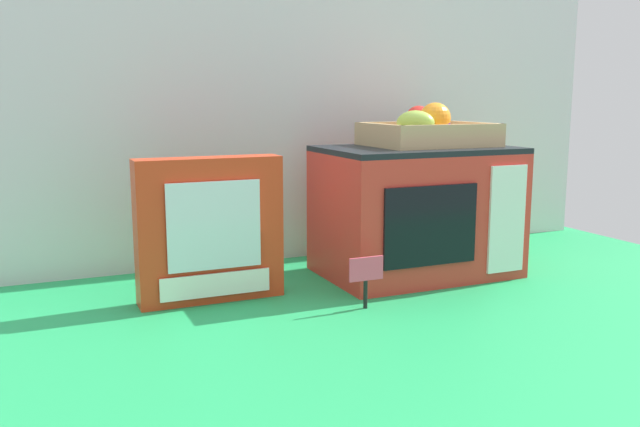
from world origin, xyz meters
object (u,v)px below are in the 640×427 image
food_groups_crate (427,132)px  toy_microwave (416,211)px  cookie_set_box (210,230)px  price_sign (366,274)px

food_groups_crate → toy_microwave: bearing=-154.3°
toy_microwave → food_groups_crate: bearing=25.7°
toy_microwave → food_groups_crate: food_groups_crate is taller
toy_microwave → cookie_set_box: bearing=-178.2°
cookie_set_box → price_sign: bearing=-34.3°
toy_microwave → cookie_set_box: size_ratio=1.47×
toy_microwave → food_groups_crate: size_ratio=1.57×
food_groups_crate → price_sign: (-0.26, -0.20, -0.25)m
price_sign → food_groups_crate: bearing=38.5°
toy_microwave → price_sign: 0.30m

